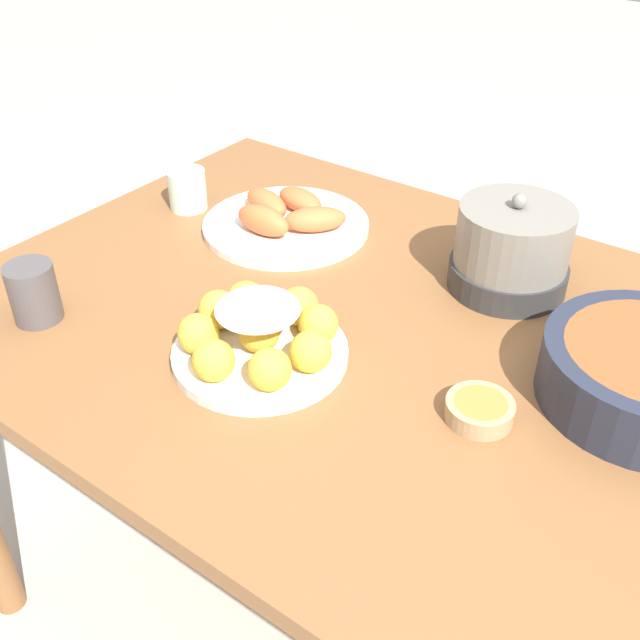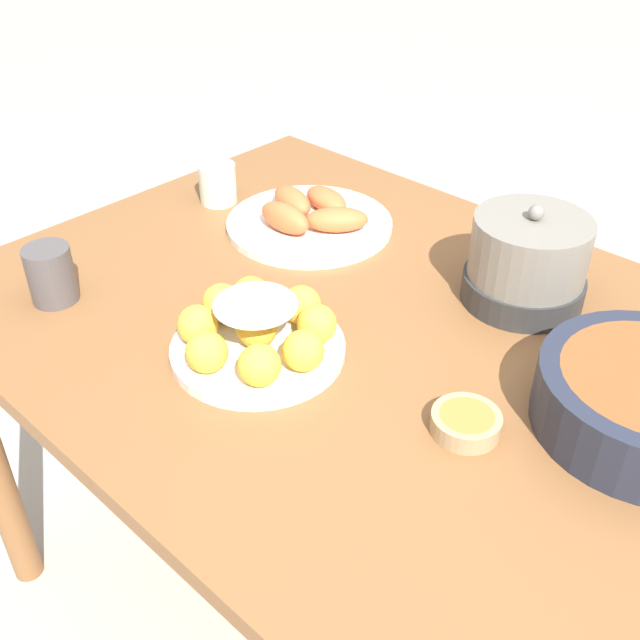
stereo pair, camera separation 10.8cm
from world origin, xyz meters
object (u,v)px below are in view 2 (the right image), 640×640
at_px(seafood_platter, 309,218).
at_px(warming_pot, 527,262).
at_px(dining_table, 377,380).
at_px(cup_near, 51,274).
at_px(cake_plate, 257,332).
at_px(sauce_bowl, 466,422).
at_px(cup_far, 218,183).

relative_size(seafood_platter, warming_pot, 1.61).
bearing_deg(dining_table, seafood_platter, 151.59).
distance_m(dining_table, cup_near, 0.54).
height_order(cake_plate, cup_near, cake_plate).
bearing_deg(seafood_platter, sauce_bowl, -26.17).
xyz_separation_m(seafood_platter, warming_pot, (0.41, 0.06, 0.05)).
bearing_deg(cup_near, cake_plate, 20.55).
bearing_deg(seafood_platter, cup_near, -105.70).
xyz_separation_m(dining_table, sauce_bowl, (0.22, -0.09, 0.11)).
distance_m(sauce_bowl, cup_far, 0.76).
bearing_deg(dining_table, cake_plate, -120.66).
distance_m(cup_near, warming_pot, 0.74).
xyz_separation_m(sauce_bowl, warming_pot, (-0.11, 0.31, 0.06)).
relative_size(cup_far, warming_pot, 0.40).
relative_size(cup_near, cup_far, 1.20).
relative_size(seafood_platter, cup_far, 3.99).
distance_m(seafood_platter, warming_pot, 0.42).
bearing_deg(cup_near, seafood_platter, 74.30).
distance_m(dining_table, warming_pot, 0.30).
relative_size(cake_plate, cup_near, 2.72).
distance_m(sauce_bowl, seafood_platter, 0.58).
relative_size(sauce_bowl, warming_pot, 0.47).
height_order(seafood_platter, cup_far, cup_far).
bearing_deg(warming_pot, cup_near, -136.79).
bearing_deg(dining_table, sauce_bowl, -22.84).
height_order(sauce_bowl, cup_far, cup_far).
bearing_deg(cup_far, seafood_platter, 12.18).
relative_size(sauce_bowl, cup_near, 0.96).
height_order(cake_plate, sauce_bowl, cake_plate).
xyz_separation_m(dining_table, cake_plate, (-0.09, -0.16, 0.13)).
bearing_deg(cake_plate, seafood_platter, 122.97).
bearing_deg(cake_plate, warming_pot, 61.96).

